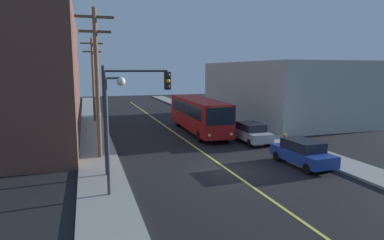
% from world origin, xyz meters
% --- Properties ---
extents(ground_plane, '(120.00, 120.00, 0.00)m').
position_xyz_m(ground_plane, '(0.00, 0.00, 0.00)').
color(ground_plane, black).
extents(sidewalk_left, '(2.50, 90.00, 0.15)m').
position_xyz_m(sidewalk_left, '(-7.25, 10.00, 0.07)').
color(sidewalk_left, gray).
rests_on(sidewalk_left, ground).
extents(sidewalk_right, '(2.50, 90.00, 0.15)m').
position_xyz_m(sidewalk_right, '(7.25, 10.00, 0.07)').
color(sidewalk_right, gray).
rests_on(sidewalk_right, ground).
extents(lane_stripe_center, '(0.16, 60.00, 0.01)m').
position_xyz_m(lane_stripe_center, '(0.00, 15.00, 0.01)').
color(lane_stripe_center, '#D8CC4C').
rests_on(lane_stripe_center, ground).
extents(building_left_brick, '(10.00, 21.64, 10.61)m').
position_xyz_m(building_left_brick, '(-13.49, 13.82, 5.31)').
color(building_left_brick, brown).
rests_on(building_left_brick, ground).
extents(building_right_warehouse, '(12.00, 19.99, 6.78)m').
position_xyz_m(building_right_warehouse, '(14.49, 17.65, 3.39)').
color(building_right_warehouse, '#B2B2A8').
rests_on(building_right_warehouse, ground).
extents(city_bus, '(2.99, 12.23, 3.20)m').
position_xyz_m(city_bus, '(2.20, 12.27, 1.82)').
color(city_bus, maroon).
rests_on(city_bus, ground).
extents(parked_car_blue, '(1.96, 4.46, 1.62)m').
position_xyz_m(parked_car_blue, '(4.72, -0.28, 0.84)').
color(parked_car_blue, navy).
rests_on(parked_car_blue, ground).
extents(parked_car_silver, '(1.90, 4.44, 1.62)m').
position_xyz_m(parked_car_silver, '(4.85, 6.72, 0.84)').
color(parked_car_silver, '#B7B7BC').
rests_on(parked_car_silver, ground).
extents(parked_car_black, '(1.85, 4.42, 1.62)m').
position_xyz_m(parked_car_black, '(4.64, 12.39, 0.84)').
color(parked_car_black, black).
rests_on(parked_car_black, ground).
extents(utility_pole_near, '(2.40, 0.28, 9.66)m').
position_xyz_m(utility_pole_near, '(-7.15, 5.23, 5.47)').
color(utility_pole_near, brown).
rests_on(utility_pole_near, sidewalk_left).
extents(utility_pole_mid, '(2.40, 0.28, 9.24)m').
position_xyz_m(utility_pole_mid, '(-6.98, 21.84, 5.25)').
color(utility_pole_mid, brown).
rests_on(utility_pole_mid, sidewalk_left).
extents(traffic_signal_left_corner, '(3.75, 0.48, 6.00)m').
position_xyz_m(traffic_signal_left_corner, '(-5.41, 1.18, 4.30)').
color(traffic_signal_left_corner, '#2D2D33').
rests_on(traffic_signal_left_corner, sidewalk_left).
extents(street_lamp_left, '(0.98, 0.40, 5.50)m').
position_xyz_m(street_lamp_left, '(-6.83, -1.89, 3.74)').
color(street_lamp_left, '#38383D').
rests_on(street_lamp_left, sidewalk_left).
extents(fire_hydrant, '(0.44, 0.26, 0.84)m').
position_xyz_m(fire_hydrant, '(6.85, 4.87, 0.58)').
color(fire_hydrant, red).
rests_on(fire_hydrant, sidewalk_right).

